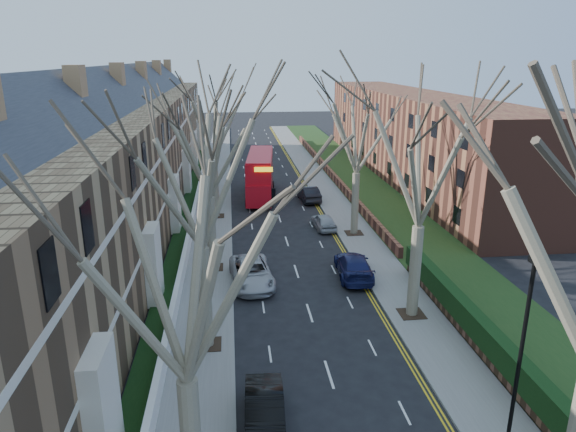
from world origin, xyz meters
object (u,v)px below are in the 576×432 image
object	(u,v)px
double_decker_bus	(260,177)
car_right_near	(354,266)
car_left_mid	(265,412)
lamp_post	(520,361)

from	to	relation	value
double_decker_bus	car_right_near	world-z (taller)	double_decker_bus
car_left_mid	car_right_near	size ratio (longest dim) A/B	0.83
double_decker_bus	car_left_mid	world-z (taller)	double_decker_bus
lamp_post	car_right_near	world-z (taller)	lamp_post
car_left_mid	car_right_near	bearing A→B (deg)	66.03
lamp_post	car_right_near	xyz separation A→B (m)	(-1.31, 17.24, -3.80)
lamp_post	double_decker_bus	bearing A→B (deg)	99.34
car_left_mid	lamp_post	bearing A→B (deg)	-19.39
lamp_post	car_left_mid	bearing A→B (deg)	158.30
car_left_mid	car_right_near	distance (m)	15.59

